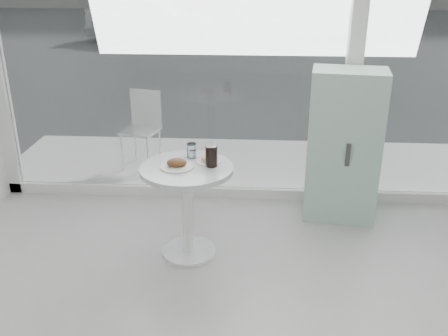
# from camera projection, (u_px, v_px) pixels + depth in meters

# --- Properties ---
(room_shell) EXTENTS (6.00, 6.00, 6.00)m
(room_shell) POSITION_uv_depth(u_px,v_px,m) (251.00, 122.00, 1.07)
(room_shell) COLOR white
(room_shell) RESTS_ON ground
(storefront) EXTENTS (5.00, 0.14, 3.00)m
(storefront) POSITION_uv_depth(u_px,v_px,m) (264.00, 23.00, 4.42)
(storefront) COLOR silver
(storefront) RESTS_ON ground
(main_table) EXTENTS (0.72, 0.72, 0.77)m
(main_table) POSITION_uv_depth(u_px,v_px,m) (187.00, 193.00, 3.89)
(main_table) COLOR white
(main_table) RESTS_ON ground
(patio_deck) EXTENTS (5.60, 1.60, 0.05)m
(patio_deck) POSITION_uv_depth(u_px,v_px,m) (252.00, 164.00, 5.81)
(patio_deck) COLOR silver
(patio_deck) RESTS_ON ground
(street) EXTENTS (40.00, 24.00, 0.00)m
(street) POSITION_uv_depth(u_px,v_px,m) (256.00, 31.00, 17.06)
(street) COLOR #3D3D3D
(street) RESTS_ON ground
(mint_cabinet) EXTENTS (0.69, 0.51, 1.38)m
(mint_cabinet) POSITION_uv_depth(u_px,v_px,m) (344.00, 146.00, 4.46)
(mint_cabinet) COLOR #86AB9A
(mint_cabinet) RESTS_ON ground
(patio_chair) EXTENTS (0.45, 0.45, 0.85)m
(patio_chair) POSITION_uv_depth(u_px,v_px,m) (143.00, 124.00, 5.57)
(patio_chair) COLOR white
(patio_chair) RESTS_ON patio_deck
(car_white) EXTENTS (4.05, 2.03, 1.33)m
(car_white) POSITION_uv_depth(u_px,v_px,m) (154.00, 18.00, 14.51)
(car_white) COLOR silver
(car_white) RESTS_ON street
(car_silver) EXTENTS (5.12, 2.84, 1.60)m
(car_silver) POSITION_uv_depth(u_px,v_px,m) (316.00, 11.00, 15.14)
(car_silver) COLOR #96989D
(car_silver) RESTS_ON street
(plate_fritter) EXTENTS (0.25, 0.25, 0.07)m
(plate_fritter) POSITION_uv_depth(u_px,v_px,m) (177.00, 164.00, 3.78)
(plate_fritter) COLOR silver
(plate_fritter) RESTS_ON main_table
(plate_donut) EXTENTS (0.19, 0.19, 0.05)m
(plate_donut) POSITION_uv_depth(u_px,v_px,m) (208.00, 160.00, 3.88)
(plate_donut) COLOR silver
(plate_donut) RESTS_ON main_table
(water_tumbler_a) EXTENTS (0.07, 0.07, 0.11)m
(water_tumbler_a) POSITION_uv_depth(u_px,v_px,m) (191.00, 151.00, 3.98)
(water_tumbler_a) COLOR white
(water_tumbler_a) RESTS_ON main_table
(water_tumbler_b) EXTENTS (0.07, 0.07, 0.12)m
(water_tumbler_b) POSITION_uv_depth(u_px,v_px,m) (192.00, 151.00, 3.96)
(water_tumbler_b) COLOR white
(water_tumbler_b) RESTS_ON main_table
(cola_glass) EXTENTS (0.09, 0.09, 0.18)m
(cola_glass) POSITION_uv_depth(u_px,v_px,m) (211.00, 156.00, 3.78)
(cola_glass) COLOR white
(cola_glass) RESTS_ON main_table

